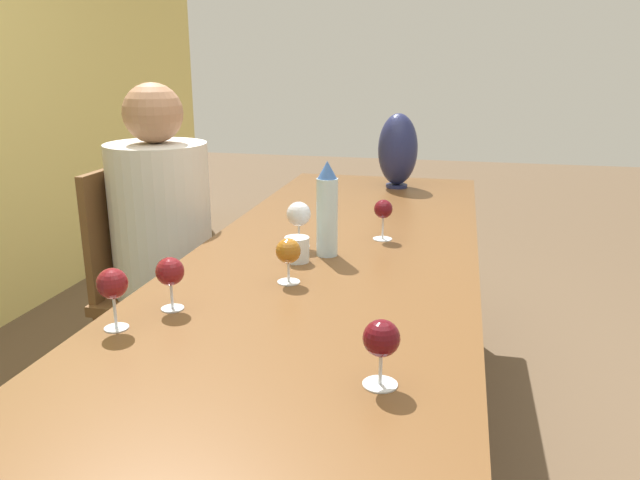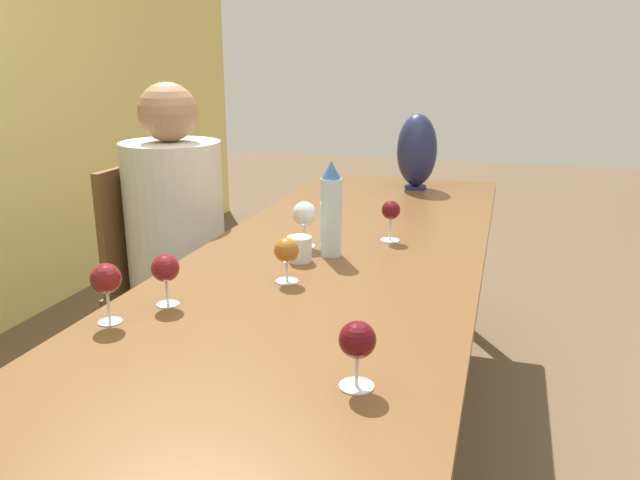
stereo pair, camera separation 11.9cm
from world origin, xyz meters
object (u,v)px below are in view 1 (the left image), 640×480
(water_bottle, at_px, (327,210))
(chair_far, at_px, (148,280))
(wine_glass_2, at_px, (112,285))
(person_far, at_px, (166,241))
(water_tumbler, at_px, (297,249))
(vase, at_px, (398,150))
(wine_glass_4, at_px, (170,273))
(wine_glass_5, at_px, (288,252))
(wine_glass_0, at_px, (381,340))
(wine_glass_7, at_px, (299,215))
(wine_glass_3, at_px, (383,211))

(water_bottle, bearing_deg, chair_far, 70.31)
(wine_glass_2, distance_m, person_far, 1.01)
(water_tumbler, bearing_deg, vase, -8.45)
(vase, relative_size, chair_far, 0.37)
(wine_glass_4, distance_m, person_far, 0.91)
(wine_glass_5, bearing_deg, wine_glass_0, -147.59)
(vase, height_order, wine_glass_5, vase)
(wine_glass_5, height_order, wine_glass_7, wine_glass_7)
(wine_glass_7, height_order, chair_far, chair_far)
(water_tumbler, xyz_separation_m, chair_far, (0.36, 0.71, -0.28))
(wine_glass_2, distance_m, wine_glass_5, 0.49)
(wine_glass_3, bearing_deg, wine_glass_7, 120.03)
(water_bottle, height_order, wine_glass_4, water_bottle)
(wine_glass_3, distance_m, person_far, 0.86)
(wine_glass_3, distance_m, chair_far, 0.99)
(wine_glass_3, height_order, wine_glass_4, wine_glass_3)
(water_tumbler, distance_m, chair_far, 0.84)
(wine_glass_5, xyz_separation_m, wine_glass_7, (0.33, 0.06, 0.02))
(water_bottle, bearing_deg, wine_glass_0, -160.78)
(vase, xyz_separation_m, wine_glass_5, (-1.38, 0.15, -0.09))
(person_far, bearing_deg, water_bottle, -111.96)
(water_bottle, height_order, water_tumbler, water_bottle)
(wine_glass_0, bearing_deg, vase, 5.07)
(water_bottle, bearing_deg, wine_glass_5, 169.14)
(water_bottle, xyz_separation_m, wine_glass_7, (0.07, 0.11, -0.04))
(wine_glass_4, relative_size, wine_glass_7, 0.88)
(water_bottle, xyz_separation_m, vase, (1.11, -0.10, 0.04))
(vase, height_order, wine_glass_0, vase)
(water_tumbler, bearing_deg, wine_glass_7, 12.35)
(vase, distance_m, wine_glass_7, 1.07)
(wine_glass_0, xyz_separation_m, wine_glass_5, (0.50, 0.32, -0.01))
(person_far, bearing_deg, wine_glass_3, -94.50)
(vase, height_order, wine_glass_4, vase)
(water_tumbler, relative_size, person_far, 0.06)
(wine_glass_0, bearing_deg, wine_glass_7, 24.26)
(vase, bearing_deg, wine_glass_2, 165.43)
(wine_glass_5, relative_size, person_far, 0.10)
(wine_glass_0, bearing_deg, water_tumbler, 26.59)
(wine_glass_4, bearing_deg, water_bottle, -28.72)
(water_bottle, distance_m, person_far, 0.78)
(vase, height_order, person_far, person_far)
(wine_glass_7, bearing_deg, wine_glass_0, -155.74)
(wine_glass_3, relative_size, wine_glass_7, 0.92)
(person_far, bearing_deg, chair_far, 90.00)
(chair_far, bearing_deg, wine_glass_0, -135.01)
(water_bottle, distance_m, chair_far, 0.92)
(wine_glass_0, distance_m, wine_glass_7, 0.92)
(wine_glass_0, distance_m, chair_far, 1.52)
(wine_glass_2, relative_size, wine_glass_3, 1.05)
(chair_far, bearing_deg, wine_glass_5, -126.82)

